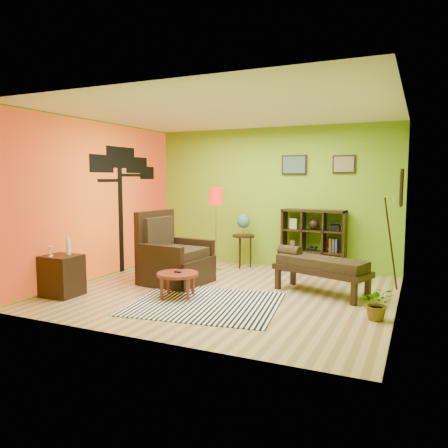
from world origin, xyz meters
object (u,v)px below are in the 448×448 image
at_px(potted_plant, 378,307).
at_px(armchair, 173,261).
at_px(coffee_table, 178,276).
at_px(cube_shelf, 314,241).
at_px(floor_lamp, 216,204).
at_px(bench, 319,265).
at_px(side_cabinet, 62,275).
at_px(globe_table, 244,227).

bearing_deg(potted_plant, armchair, 169.02).
relative_size(coffee_table, cube_shelf, 0.52).
relative_size(floor_lamp, bench, 1.01).
bearing_deg(coffee_table, cube_shelf, 61.12).
bearing_deg(floor_lamp, cube_shelf, 20.68).
relative_size(armchair, side_cabinet, 1.31).
relative_size(side_cabinet, potted_plant, 2.15).
xyz_separation_m(bench, potted_plant, (0.96, -0.97, -0.27)).
distance_m(coffee_table, globe_table, 2.53).
height_order(armchair, floor_lamp, floor_lamp).
xyz_separation_m(globe_table, bench, (1.81, -1.37, -0.37)).
relative_size(armchair, potted_plant, 2.81).
xyz_separation_m(side_cabinet, bench, (3.54, 1.75, 0.13)).
distance_m(floor_lamp, bench, 2.50).
bearing_deg(floor_lamp, side_cabinet, -117.48).
xyz_separation_m(cube_shelf, potted_plant, (1.39, -2.49, -0.43)).
height_order(floor_lamp, potted_plant, floor_lamp).
bearing_deg(armchair, globe_table, 69.40).
bearing_deg(armchair, potted_plant, -10.98).
bearing_deg(side_cabinet, bench, 26.34).
bearing_deg(potted_plant, coffee_table, -177.13).
relative_size(side_cabinet, floor_lamp, 0.58).
height_order(armchair, globe_table, armchair).
relative_size(side_cabinet, globe_table, 0.87).
bearing_deg(floor_lamp, bench, -21.55).
xyz_separation_m(floor_lamp, potted_plant, (3.14, -1.83, -1.14)).
bearing_deg(coffee_table, bench, 30.61).
bearing_deg(cube_shelf, bench, -74.43).
relative_size(floor_lamp, cube_shelf, 1.34).
xyz_separation_m(coffee_table, cube_shelf, (1.45, 2.63, 0.27)).
xyz_separation_m(armchair, potted_plant, (3.41, -0.66, -0.20)).
relative_size(globe_table, cube_shelf, 0.90).
relative_size(globe_table, bench, 0.68).
bearing_deg(globe_table, cube_shelf, 6.12).
bearing_deg(armchair, side_cabinet, -127.10).
relative_size(cube_shelf, bench, 0.75).
relative_size(side_cabinet, bench, 0.59).
bearing_deg(potted_plant, side_cabinet, -170.12).
height_order(coffee_table, bench, bench).
distance_m(side_cabinet, globe_table, 3.61).
xyz_separation_m(coffee_table, side_cabinet, (-1.66, -0.64, -0.01)).
distance_m(coffee_table, side_cabinet, 1.78).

